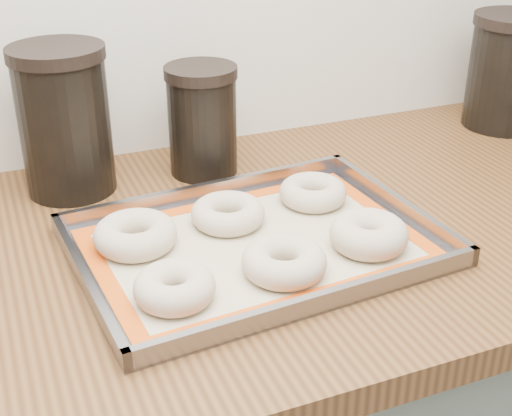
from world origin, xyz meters
name	(u,v)px	position (x,y,z in m)	size (l,w,h in m)	color
countertop	(373,216)	(0.00, 1.68, 0.88)	(3.06, 0.68, 0.04)	brown
baking_tray	(256,244)	(-0.21, 1.62, 0.91)	(0.48, 0.36, 0.03)	gray
baking_mat	(256,245)	(-0.21, 1.62, 0.90)	(0.44, 0.32, 0.00)	#C6B793
bagel_front_left	(175,287)	(-0.34, 1.54, 0.92)	(0.10, 0.10, 0.04)	#BEAD93
bagel_front_mid	(284,261)	(-0.21, 1.54, 0.92)	(0.10, 0.10, 0.04)	#BEAD93
bagel_front_right	(369,234)	(-0.08, 1.56, 0.93)	(0.10, 0.10, 0.04)	#BEAD93
bagel_back_left	(135,235)	(-0.36, 1.68, 0.92)	(0.11, 0.11, 0.04)	#BEAD93
bagel_back_mid	(228,213)	(-0.22, 1.69, 0.92)	(0.10, 0.10, 0.03)	#BEAD93
bagel_back_right	(313,192)	(-0.09, 1.71, 0.92)	(0.10, 0.10, 0.03)	#BEAD93
canister_left	(64,120)	(-0.40, 1.89, 1.01)	(0.14, 0.14, 0.22)	black
canister_mid	(202,120)	(-0.20, 1.88, 0.99)	(0.11, 0.11, 0.17)	black
canister_right	(509,71)	(0.39, 1.87, 1.00)	(0.15, 0.15, 0.21)	black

